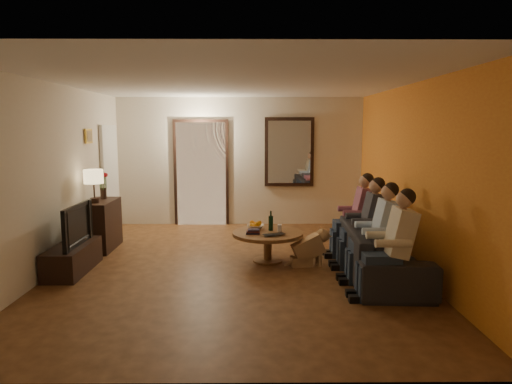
{
  "coord_description": "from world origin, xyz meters",
  "views": [
    {
      "loc": [
        0.25,
        -6.33,
        1.98
      ],
      "look_at": [
        0.3,
        0.3,
        1.05
      ],
      "focal_mm": 32.0,
      "sensor_mm": 36.0,
      "label": 1
    }
  ],
  "objects_px": {
    "tv_stand": "(73,258)",
    "bowl": "(255,227)",
    "coffee_table": "(268,247)",
    "wine_bottle": "(271,220)",
    "sofa": "(380,251)",
    "person_c": "(368,227)",
    "dresser": "(101,225)",
    "dog": "(308,247)",
    "person_a": "(394,249)",
    "person_b": "(380,237)",
    "table_lamp": "(94,186)",
    "person_d": "(358,219)",
    "tv": "(71,225)",
    "laptop": "(275,236)"
  },
  "relations": [
    {
      "from": "tv_stand",
      "to": "laptop",
      "type": "distance_m",
      "value": 2.84
    },
    {
      "from": "person_b",
      "to": "bowl",
      "type": "relative_size",
      "value": 4.63
    },
    {
      "from": "tv_stand",
      "to": "dog",
      "type": "distance_m",
      "value": 3.31
    },
    {
      "from": "coffee_table",
      "to": "bowl",
      "type": "relative_size",
      "value": 4.05
    },
    {
      "from": "person_d",
      "to": "bowl",
      "type": "distance_m",
      "value": 1.59
    },
    {
      "from": "table_lamp",
      "to": "tv",
      "type": "distance_m",
      "value": 1.07
    },
    {
      "from": "coffee_table",
      "to": "wine_bottle",
      "type": "bearing_deg",
      "value": 63.43
    },
    {
      "from": "tv_stand",
      "to": "bowl",
      "type": "distance_m",
      "value": 2.65
    },
    {
      "from": "tv",
      "to": "bowl",
      "type": "bearing_deg",
      "value": -74.82
    },
    {
      "from": "sofa",
      "to": "person_c",
      "type": "relative_size",
      "value": 1.89
    },
    {
      "from": "bowl",
      "to": "wine_bottle",
      "type": "bearing_deg",
      "value": -27.55
    },
    {
      "from": "dog",
      "to": "person_a",
      "type": "bearing_deg",
      "value": -68.49
    },
    {
      "from": "person_b",
      "to": "bowl",
      "type": "bearing_deg",
      "value": 143.76
    },
    {
      "from": "dresser",
      "to": "person_d",
      "type": "bearing_deg",
      "value": -6.6
    },
    {
      "from": "coffee_table",
      "to": "wine_bottle",
      "type": "relative_size",
      "value": 3.39
    },
    {
      "from": "dresser",
      "to": "person_c",
      "type": "height_order",
      "value": "person_c"
    },
    {
      "from": "person_a",
      "to": "bowl",
      "type": "distance_m",
      "value": 2.37
    },
    {
      "from": "tv",
      "to": "bowl",
      "type": "distance_m",
      "value": 2.64
    },
    {
      "from": "tv_stand",
      "to": "tv",
      "type": "bearing_deg",
      "value": -90.0
    },
    {
      "from": "person_b",
      "to": "wine_bottle",
      "type": "relative_size",
      "value": 3.87
    },
    {
      "from": "dresser",
      "to": "person_b",
      "type": "relative_size",
      "value": 0.76
    },
    {
      "from": "tv_stand",
      "to": "coffee_table",
      "type": "height_order",
      "value": "coffee_table"
    },
    {
      "from": "tv",
      "to": "wine_bottle",
      "type": "relative_size",
      "value": 3.18
    },
    {
      "from": "dog",
      "to": "coffee_table",
      "type": "xyz_separation_m",
      "value": [
        -0.58,
        0.22,
        -0.06
      ]
    },
    {
      "from": "dog",
      "to": "coffee_table",
      "type": "bearing_deg",
      "value": 148.59
    },
    {
      "from": "sofa",
      "to": "dog",
      "type": "relative_size",
      "value": 4.04
    },
    {
      "from": "table_lamp",
      "to": "person_a",
      "type": "distance_m",
      "value": 4.64
    },
    {
      "from": "person_c",
      "to": "coffee_table",
      "type": "relative_size",
      "value": 1.14
    },
    {
      "from": "dresser",
      "to": "tv_stand",
      "type": "bearing_deg",
      "value": -90.0
    },
    {
      "from": "person_b",
      "to": "person_c",
      "type": "bearing_deg",
      "value": 90.0
    },
    {
      "from": "table_lamp",
      "to": "person_d",
      "type": "height_order",
      "value": "table_lamp"
    },
    {
      "from": "bowl",
      "to": "person_b",
      "type": "bearing_deg",
      "value": -36.24
    },
    {
      "from": "table_lamp",
      "to": "person_b",
      "type": "xyz_separation_m",
      "value": [
        4.13,
        -1.46,
        -0.48
      ]
    },
    {
      "from": "person_d",
      "to": "dog",
      "type": "relative_size",
      "value": 2.14
    },
    {
      "from": "tv_stand",
      "to": "person_b",
      "type": "bearing_deg",
      "value": -6.53
    },
    {
      "from": "tv",
      "to": "person_a",
      "type": "bearing_deg",
      "value": -104.56
    },
    {
      "from": "wine_bottle",
      "to": "person_b",
      "type": "bearing_deg",
      "value": -37.55
    },
    {
      "from": "dresser",
      "to": "person_b",
      "type": "xyz_separation_m",
      "value": [
        4.13,
        -1.68,
        0.2
      ]
    },
    {
      "from": "sofa",
      "to": "wine_bottle",
      "type": "bearing_deg",
      "value": 66.44
    },
    {
      "from": "person_a",
      "to": "coffee_table",
      "type": "relative_size",
      "value": 1.14
    },
    {
      "from": "dog",
      "to": "laptop",
      "type": "bearing_deg",
      "value": 176.54
    },
    {
      "from": "dresser",
      "to": "person_b",
      "type": "distance_m",
      "value": 4.46
    },
    {
      "from": "person_b",
      "to": "coffee_table",
      "type": "relative_size",
      "value": 1.14
    },
    {
      "from": "dresser",
      "to": "bowl",
      "type": "distance_m",
      "value": 2.6
    },
    {
      "from": "coffee_table",
      "to": "laptop",
      "type": "relative_size",
      "value": 3.19
    },
    {
      "from": "dog",
      "to": "tv_stand",
      "type": "bearing_deg",
      "value": 173.78
    },
    {
      "from": "dog",
      "to": "person_c",
      "type": "bearing_deg",
      "value": -18.93
    },
    {
      "from": "dresser",
      "to": "laptop",
      "type": "bearing_deg",
      "value": -19.77
    },
    {
      "from": "table_lamp",
      "to": "person_d",
      "type": "xyz_separation_m",
      "value": [
        4.13,
        -0.26,
        -0.48
      ]
    },
    {
      "from": "table_lamp",
      "to": "tv_stand",
      "type": "height_order",
      "value": "table_lamp"
    }
  ]
}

